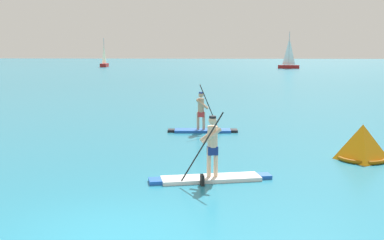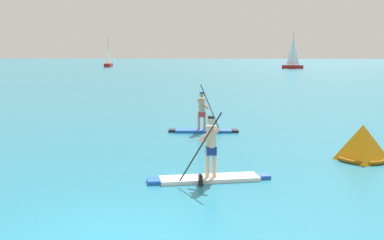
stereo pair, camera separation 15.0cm
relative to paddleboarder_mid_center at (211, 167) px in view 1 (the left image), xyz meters
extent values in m
plane|color=teal|center=(-1.61, -3.89, -0.36)|extent=(440.00, 440.00, 0.00)
cube|color=white|center=(0.01, 0.01, -0.32)|extent=(2.64, 1.30, 0.09)
cube|color=blue|center=(-1.39, -0.36, -0.32)|extent=(0.43, 0.53, 0.09)
cube|color=blue|center=(1.40, 0.39, -0.32)|extent=(0.41, 0.46, 0.09)
cylinder|color=beige|center=(-0.05, 0.00, 0.12)|extent=(0.11, 0.11, 0.78)
cylinder|color=beige|center=(0.13, 0.05, 0.12)|extent=(0.11, 0.11, 0.78)
cube|color=navy|center=(0.04, 0.02, 0.42)|extent=(0.31, 0.28, 0.22)
cylinder|color=beige|center=(0.04, 0.02, 0.79)|extent=(0.26, 0.26, 0.55)
sphere|color=beige|center=(0.04, 0.02, 1.20)|extent=(0.21, 0.21, 0.21)
cylinder|color=black|center=(0.04, 0.02, 1.29)|extent=(0.18, 0.18, 0.06)
cylinder|color=beige|center=(0.03, -0.14, 0.83)|extent=(0.52, 0.23, 0.43)
cylinder|color=beige|center=(-0.05, 0.16, 0.83)|extent=(0.52, 0.23, 0.43)
cylinder|color=black|center=(-0.19, -0.48, 0.62)|extent=(1.04, 0.32, 1.70)
cube|color=black|center=(-0.19, -0.48, -0.25)|extent=(0.13, 0.21, 0.32)
cube|color=blue|center=(-0.70, 7.26, -0.31)|extent=(2.37, 0.91, 0.10)
cube|color=black|center=(0.60, 7.36, -0.31)|extent=(0.33, 0.52, 0.10)
cube|color=black|center=(-1.99, 7.15, -0.31)|extent=(0.32, 0.45, 0.10)
cylinder|color=tan|center=(-0.65, 7.26, 0.10)|extent=(0.11, 0.11, 0.73)
cylinder|color=tan|center=(-0.89, 7.24, 0.10)|extent=(0.11, 0.11, 0.73)
cube|color=red|center=(-0.77, 7.25, 0.37)|extent=(0.28, 0.24, 0.22)
cylinder|color=tan|center=(-0.77, 7.25, 0.75)|extent=(0.26, 0.26, 0.57)
sphere|color=tan|center=(-0.77, 7.25, 1.17)|extent=(0.21, 0.21, 0.21)
cylinder|color=navy|center=(-0.77, 7.25, 1.27)|extent=(0.18, 0.18, 0.06)
cylinder|color=tan|center=(-0.73, 7.41, 0.80)|extent=(0.52, 0.13, 0.43)
cylinder|color=tan|center=(-0.71, 7.10, 0.80)|extent=(0.52, 0.13, 0.43)
cylinder|color=black|center=(-0.38, 6.82, 0.67)|extent=(0.83, 0.10, 1.94)
cube|color=black|center=(-0.38, 6.82, -0.24)|extent=(0.10, 0.21, 0.32)
pyramid|color=orange|center=(4.51, 2.71, 0.19)|extent=(1.36, 1.36, 1.10)
torus|color=#915407|center=(4.51, 2.71, -0.30)|extent=(1.46, 1.46, 0.12)
cube|color=#A51E1E|center=(-27.95, 88.29, 0.02)|extent=(2.03, 5.37, 0.76)
cylinder|color=#B2B2B7|center=(-27.95, 88.29, 3.15)|extent=(0.12, 0.12, 5.49)
pyramid|color=beige|center=(-27.95, 88.29, 2.60)|extent=(0.09, 2.36, 4.19)
cube|color=#A51E1E|center=(11.52, 81.90, -0.02)|extent=(4.31, 1.79, 0.70)
cylinder|color=#B2B2B7|center=(11.52, 81.90, 3.64)|extent=(0.12, 0.12, 6.62)
pyramid|color=white|center=(11.52, 81.90, 3.04)|extent=(1.73, 0.88, 5.22)
camera|label=1|loc=(0.55, -11.48, 2.93)|focal=42.86mm
camera|label=2|loc=(0.70, -11.47, 2.93)|focal=42.86mm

